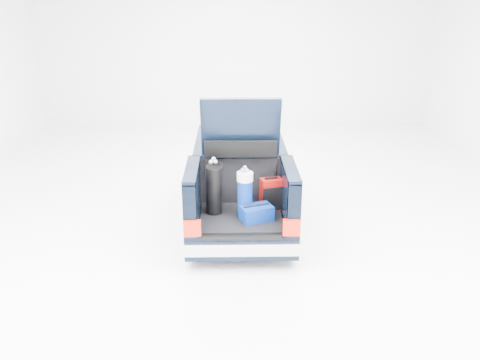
{
  "coord_description": "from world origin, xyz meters",
  "views": [
    {
      "loc": [
        -0.16,
        -8.97,
        4.03
      ],
      "look_at": [
        0.0,
        -0.5,
        0.86
      ],
      "focal_mm": 38.0,
      "sensor_mm": 36.0,
      "label": 1
    }
  ],
  "objects_px": {
    "car": "(239,178)",
    "blue_duffel": "(256,213)",
    "blue_golf_bag": "(245,194)",
    "red_suitcase": "(271,194)",
    "black_golf_bag": "(214,189)"
  },
  "relations": [
    {
      "from": "blue_golf_bag",
      "to": "blue_duffel",
      "type": "xyz_separation_m",
      "value": [
        0.18,
        -0.13,
        -0.27
      ]
    },
    {
      "from": "red_suitcase",
      "to": "blue_duffel",
      "type": "distance_m",
      "value": 0.52
    },
    {
      "from": "black_golf_bag",
      "to": "blue_golf_bag",
      "type": "height_order",
      "value": "black_golf_bag"
    },
    {
      "from": "red_suitcase",
      "to": "blue_duffel",
      "type": "xyz_separation_m",
      "value": [
        -0.26,
        -0.43,
        -0.14
      ]
    },
    {
      "from": "black_golf_bag",
      "to": "blue_golf_bag",
      "type": "distance_m",
      "value": 0.51
    },
    {
      "from": "red_suitcase",
      "to": "black_golf_bag",
      "type": "relative_size",
      "value": 0.59
    },
    {
      "from": "black_golf_bag",
      "to": "blue_golf_bag",
      "type": "xyz_separation_m",
      "value": [
        0.49,
        -0.11,
        -0.04
      ]
    },
    {
      "from": "car",
      "to": "red_suitcase",
      "type": "distance_m",
      "value": 1.4
    },
    {
      "from": "car",
      "to": "blue_duffel",
      "type": "height_order",
      "value": "car"
    },
    {
      "from": "red_suitcase",
      "to": "blue_duffel",
      "type": "bearing_deg",
      "value": -136.33
    },
    {
      "from": "car",
      "to": "red_suitcase",
      "type": "bearing_deg",
      "value": -68.88
    },
    {
      "from": "car",
      "to": "blue_golf_bag",
      "type": "relative_size",
      "value": 5.42
    },
    {
      "from": "red_suitcase",
      "to": "blue_golf_bag",
      "type": "xyz_separation_m",
      "value": [
        -0.44,
        -0.3,
        0.12
      ]
    },
    {
      "from": "blue_golf_bag",
      "to": "blue_duffel",
      "type": "bearing_deg",
      "value": -33.85
    },
    {
      "from": "red_suitcase",
      "to": "blue_duffel",
      "type": "height_order",
      "value": "red_suitcase"
    }
  ]
}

